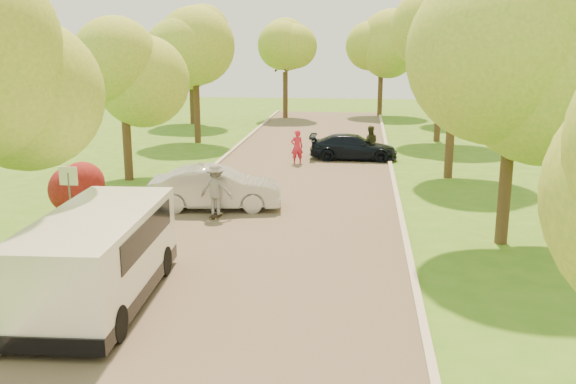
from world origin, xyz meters
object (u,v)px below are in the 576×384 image
at_px(silver_sedan, 216,188).
at_px(dark_sedan, 353,147).
at_px(skateboarder, 216,189).
at_px(person_striped, 297,147).
at_px(person_olive, 370,143).
at_px(longboard, 217,214).
at_px(minivan, 98,257).
at_px(street_sign, 69,187).

distance_m(silver_sedan, dark_sedan, 10.91).
relative_size(skateboarder, person_striped, 1.05).
bearing_deg(person_olive, person_striped, 22.20).
bearing_deg(silver_sedan, longboard, -174.42).
relative_size(minivan, longboard, 6.32).
distance_m(silver_sedan, longboard, 1.27).
xyz_separation_m(silver_sedan, person_olive, (5.40, 9.94, 0.09)).
bearing_deg(silver_sedan, person_striped, -20.96).
xyz_separation_m(minivan, dark_sedan, (5.36, 18.19, -0.47)).
bearing_deg(longboard, person_striped, -92.78).
xyz_separation_m(street_sign, person_striped, (5.47, 12.24, -0.75)).
bearing_deg(street_sign, dark_sedan, 59.41).
bearing_deg(street_sign, skateboarder, 36.19).
bearing_deg(person_olive, dark_sedan, 1.53).
relative_size(minivan, dark_sedan, 1.33).
relative_size(silver_sedan, longboard, 5.04).
distance_m(dark_sedan, person_striped, 3.01).
relative_size(minivan, person_olive, 3.39).
bearing_deg(silver_sedan, street_sign, 129.61).
bearing_deg(skateboarder, person_striped, -92.78).
bearing_deg(longboard, minivan, 89.52).
bearing_deg(dark_sedan, silver_sedan, 155.28).
bearing_deg(person_olive, skateboarder, 63.40).
height_order(silver_sedan, dark_sedan, silver_sedan).
xyz_separation_m(dark_sedan, person_striped, (-2.63, -1.46, 0.19)).
xyz_separation_m(dark_sedan, longboard, (-4.35, -10.95, -0.52)).
xyz_separation_m(street_sign, dark_sedan, (8.10, 13.70, -0.95)).
bearing_deg(minivan, dark_sedan, 70.71).
height_order(minivan, person_striped, minivan).
bearing_deg(skateboarder, longboard, 111.55).
xyz_separation_m(minivan, longboard, (1.02, 7.24, -1.00)).
bearing_deg(person_striped, skateboarder, 59.63).
xyz_separation_m(dark_sedan, person_olive, (0.80, 0.04, 0.22)).
bearing_deg(person_olive, street_sign, 55.56).
xyz_separation_m(longboard, person_striped, (1.72, 9.49, 0.72)).
relative_size(dark_sedan, person_olive, 2.56).
distance_m(minivan, person_striped, 16.96).
bearing_deg(street_sign, minivan, -58.68).
bearing_deg(minivan, street_sign, 118.46).
bearing_deg(dark_sedan, minivan, 163.79).
bearing_deg(silver_sedan, dark_sedan, -32.71).
relative_size(silver_sedan, person_olive, 2.71).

